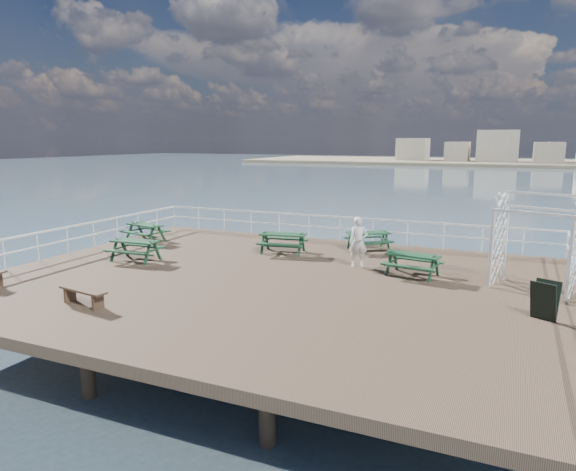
{
  "coord_description": "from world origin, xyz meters",
  "views": [
    {
      "loc": [
        6.93,
        -14.39,
        4.39
      ],
      "look_at": [
        -0.21,
        1.68,
        1.1
      ],
      "focal_mm": 32.0,
      "sensor_mm": 36.0,
      "label": 1
    }
  ],
  "objects_px": {
    "picnic_table_c": "(368,237)",
    "picnic_table_e": "(413,260)",
    "picnic_table_a": "(145,229)",
    "picnic_table_d": "(135,246)",
    "trellis_arbor": "(535,247)",
    "person": "(358,242)",
    "flat_bench_near": "(83,293)",
    "picnic_table_b": "(283,239)"
  },
  "relations": [
    {
      "from": "flat_bench_near",
      "to": "person",
      "type": "distance_m",
      "value": 9.06
    },
    {
      "from": "picnic_table_a",
      "to": "picnic_table_c",
      "type": "bearing_deg",
      "value": 25.54
    },
    {
      "from": "picnic_table_d",
      "to": "trellis_arbor",
      "type": "distance_m",
      "value": 13.46
    },
    {
      "from": "picnic_table_c",
      "to": "picnic_table_e",
      "type": "height_order",
      "value": "picnic_table_c"
    },
    {
      "from": "flat_bench_near",
      "to": "picnic_table_b",
      "type": "bearing_deg",
      "value": 83.5
    },
    {
      "from": "person",
      "to": "picnic_table_e",
      "type": "bearing_deg",
      "value": -35.4
    },
    {
      "from": "picnic_table_c",
      "to": "person",
      "type": "height_order",
      "value": "person"
    },
    {
      "from": "picnic_table_c",
      "to": "picnic_table_a",
      "type": "bearing_deg",
      "value": 158.54
    },
    {
      "from": "picnic_table_b",
      "to": "picnic_table_e",
      "type": "bearing_deg",
      "value": -25.31
    },
    {
      "from": "picnic_table_a",
      "to": "person",
      "type": "xyz_separation_m",
      "value": [
        9.86,
        -0.69,
        0.33
      ]
    },
    {
      "from": "picnic_table_b",
      "to": "person",
      "type": "xyz_separation_m",
      "value": [
        3.34,
        -0.97,
        0.32
      ]
    },
    {
      "from": "picnic_table_a",
      "to": "flat_bench_near",
      "type": "height_order",
      "value": "picnic_table_a"
    },
    {
      "from": "picnic_table_d",
      "to": "trellis_arbor",
      "type": "xyz_separation_m",
      "value": [
        13.32,
        1.78,
        0.74
      ]
    },
    {
      "from": "picnic_table_a",
      "to": "flat_bench_near",
      "type": "distance_m",
      "value": 8.96
    },
    {
      "from": "picnic_table_a",
      "to": "picnic_table_e",
      "type": "bearing_deg",
      "value": 7.09
    },
    {
      "from": "trellis_arbor",
      "to": "person",
      "type": "xyz_separation_m",
      "value": [
        -5.54,
        0.63,
        -0.4
      ]
    },
    {
      "from": "flat_bench_near",
      "to": "picnic_table_d",
      "type": "bearing_deg",
      "value": 124.01
    },
    {
      "from": "picnic_table_d",
      "to": "picnic_table_b",
      "type": "bearing_deg",
      "value": 33.47
    },
    {
      "from": "picnic_table_b",
      "to": "trellis_arbor",
      "type": "height_order",
      "value": "trellis_arbor"
    },
    {
      "from": "picnic_table_c",
      "to": "picnic_table_e",
      "type": "xyz_separation_m",
      "value": [
        2.39,
        -3.32,
        -0.0
      ]
    },
    {
      "from": "picnic_table_a",
      "to": "trellis_arbor",
      "type": "height_order",
      "value": "trellis_arbor"
    },
    {
      "from": "flat_bench_near",
      "to": "trellis_arbor",
      "type": "xyz_separation_m",
      "value": [
        11.07,
        6.53,
        0.94
      ]
    },
    {
      "from": "picnic_table_c",
      "to": "picnic_table_e",
      "type": "distance_m",
      "value": 4.09
    },
    {
      "from": "picnic_table_b",
      "to": "picnic_table_e",
      "type": "distance_m",
      "value": 5.52
    },
    {
      "from": "picnic_table_a",
      "to": "picnic_table_b",
      "type": "height_order",
      "value": "picnic_table_b"
    },
    {
      "from": "person",
      "to": "picnic_table_c",
      "type": "bearing_deg",
      "value": 76.58
    },
    {
      "from": "picnic_table_a",
      "to": "trellis_arbor",
      "type": "relative_size",
      "value": 0.7
    },
    {
      "from": "picnic_table_d",
      "to": "picnic_table_e",
      "type": "relative_size",
      "value": 0.97
    },
    {
      "from": "picnic_table_a",
      "to": "picnic_table_c",
      "type": "xyz_separation_m",
      "value": [
        9.46,
        2.15,
        -0.02
      ]
    },
    {
      "from": "picnic_table_a",
      "to": "trellis_arbor",
      "type": "xyz_separation_m",
      "value": [
        15.4,
        -1.31,
        0.74
      ]
    },
    {
      "from": "picnic_table_a",
      "to": "picnic_table_b",
      "type": "xyz_separation_m",
      "value": [
        6.52,
        0.29,
        0.01
      ]
    },
    {
      "from": "flat_bench_near",
      "to": "picnic_table_c",
      "type": "bearing_deg",
      "value": 71.44
    },
    {
      "from": "picnic_table_c",
      "to": "person",
      "type": "distance_m",
      "value": 2.88
    },
    {
      "from": "picnic_table_b",
      "to": "person",
      "type": "relative_size",
      "value": 1.14
    },
    {
      "from": "picnic_table_b",
      "to": "picnic_table_d",
      "type": "height_order",
      "value": "picnic_table_b"
    },
    {
      "from": "picnic_table_d",
      "to": "person",
      "type": "xyz_separation_m",
      "value": [
        7.79,
        2.41,
        0.34
      ]
    },
    {
      "from": "picnic_table_d",
      "to": "person",
      "type": "relative_size",
      "value": 1.04
    },
    {
      "from": "trellis_arbor",
      "to": "picnic_table_e",
      "type": "bearing_deg",
      "value": -164.0
    },
    {
      "from": "picnic_table_a",
      "to": "person",
      "type": "bearing_deg",
      "value": 8.77
    },
    {
      "from": "trellis_arbor",
      "to": "person",
      "type": "distance_m",
      "value": 5.59
    },
    {
      "from": "picnic_table_c",
      "to": "person",
      "type": "bearing_deg",
      "value": -116.05
    },
    {
      "from": "flat_bench_near",
      "to": "trellis_arbor",
      "type": "height_order",
      "value": "trellis_arbor"
    }
  ]
}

